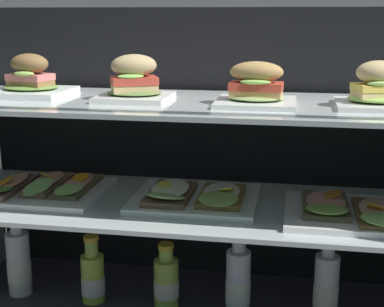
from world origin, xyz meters
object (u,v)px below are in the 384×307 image
(plated_roll_sandwich_far_left, at_px, (31,81))
(juice_bottle_back_left, at_px, (166,282))
(open_sandwich_tray_left_of_center, at_px, (194,196))
(open_sandwich_tray_near_left_corner, at_px, (352,211))
(open_sandwich_tray_center, at_px, (44,188))
(plated_roll_sandwich_near_right_corner, at_px, (377,90))
(plated_roll_sandwich_right_of_center, at_px, (134,83))
(plated_roll_sandwich_far_right, at_px, (256,89))
(juice_bottle_front_right_end, at_px, (326,289))
(juice_bottle_front_middle, at_px, (238,282))
(juice_bottle_tucked_behind, at_px, (93,277))
(juice_bottle_back_center, at_px, (19,264))

(plated_roll_sandwich_far_left, xyz_separation_m, juice_bottle_back_left, (0.39, -0.04, -0.56))
(open_sandwich_tray_left_of_center, distance_m, juice_bottle_back_left, 0.27)
(plated_roll_sandwich_far_left, relative_size, open_sandwich_tray_near_left_corner, 0.62)
(open_sandwich_tray_center, xyz_separation_m, open_sandwich_tray_near_left_corner, (0.85, -0.04, -0.00))
(plated_roll_sandwich_near_right_corner, relative_size, open_sandwich_tray_center, 0.57)
(plated_roll_sandwich_right_of_center, relative_size, plated_roll_sandwich_far_right, 0.94)
(open_sandwich_tray_left_of_center, distance_m, open_sandwich_tray_near_left_corner, 0.42)
(juice_bottle_front_right_end, bearing_deg, juice_bottle_front_middle, 178.62)
(plated_roll_sandwich_far_left, relative_size, juice_bottle_tucked_behind, 1.04)
(open_sandwich_tray_center, bearing_deg, plated_roll_sandwich_right_of_center, 1.38)
(plated_roll_sandwich_far_left, height_order, open_sandwich_tray_near_left_corner, plated_roll_sandwich_far_left)
(open_sandwich_tray_left_of_center, bearing_deg, juice_bottle_back_left, -178.63)
(open_sandwich_tray_near_left_corner, bearing_deg, juice_bottle_back_center, 177.45)
(plated_roll_sandwich_far_left, distance_m, plated_roll_sandwich_far_right, 0.64)
(plated_roll_sandwich_far_right, height_order, open_sandwich_tray_center, plated_roll_sandwich_far_right)
(plated_roll_sandwich_far_left, relative_size, open_sandwich_tray_left_of_center, 0.62)
(open_sandwich_tray_near_left_corner, bearing_deg, juice_bottle_front_right_end, 148.70)
(open_sandwich_tray_near_left_corner, bearing_deg, juice_bottle_front_middle, 172.83)
(juice_bottle_tucked_behind, bearing_deg, juice_bottle_front_right_end, -0.66)
(juice_bottle_front_middle, bearing_deg, juice_bottle_back_center, 179.49)
(open_sandwich_tray_near_left_corner, bearing_deg, juice_bottle_back_left, 174.95)
(plated_roll_sandwich_far_left, xyz_separation_m, open_sandwich_tray_center, (0.04, -0.04, -0.30))
(plated_roll_sandwich_far_right, relative_size, juice_bottle_back_left, 1.04)
(open_sandwich_tray_center, bearing_deg, open_sandwich_tray_near_left_corner, -2.57)
(plated_roll_sandwich_far_left, xyz_separation_m, open_sandwich_tray_left_of_center, (0.47, -0.03, -0.30))
(plated_roll_sandwich_right_of_center, distance_m, juice_bottle_front_right_end, 0.75)
(plated_roll_sandwich_right_of_center, relative_size, juice_bottle_front_right_end, 0.75)
(plated_roll_sandwich_right_of_center, xyz_separation_m, open_sandwich_tray_near_left_corner, (0.57, -0.04, -0.31))
(juice_bottle_front_right_end, bearing_deg, juice_bottle_back_center, 179.26)
(plated_roll_sandwich_near_right_corner, height_order, juice_bottle_front_right_end, plated_roll_sandwich_near_right_corner)
(juice_bottle_back_center, bearing_deg, juice_bottle_tucked_behind, -0.95)
(plated_roll_sandwich_far_right, distance_m, juice_bottle_front_middle, 0.54)
(juice_bottle_front_middle, distance_m, juice_bottle_front_right_end, 0.24)
(juice_bottle_back_center, bearing_deg, plated_roll_sandwich_near_right_corner, -0.56)
(plated_roll_sandwich_far_left, distance_m, plated_roll_sandwich_near_right_corner, 0.93)
(plated_roll_sandwich_right_of_center, distance_m, juice_bottle_back_center, 0.66)
(plated_roll_sandwich_right_of_center, distance_m, open_sandwich_tray_near_left_corner, 0.65)
(plated_roll_sandwich_near_right_corner, relative_size, juice_bottle_front_right_end, 0.79)
(open_sandwich_tray_left_of_center, bearing_deg, juice_bottle_front_middle, -4.24)
(plated_roll_sandwich_near_right_corner, relative_size, open_sandwich_tray_left_of_center, 0.57)
(plated_roll_sandwich_near_right_corner, height_order, open_sandwich_tray_center, plated_roll_sandwich_near_right_corner)
(juice_bottle_tucked_behind, height_order, juice_bottle_back_left, juice_bottle_tucked_behind)
(juice_bottle_tucked_behind, relative_size, juice_bottle_front_right_end, 0.81)
(open_sandwich_tray_center, xyz_separation_m, juice_bottle_back_left, (0.35, 0.01, -0.26))
(plated_roll_sandwich_near_right_corner, height_order, juice_bottle_tucked_behind, plated_roll_sandwich_near_right_corner)
(juice_bottle_back_center, bearing_deg, plated_roll_sandwich_far_left, 32.38)
(juice_bottle_front_right_end, bearing_deg, plated_roll_sandwich_near_right_corner, 1.14)
(open_sandwich_tray_center, bearing_deg, juice_bottle_back_center, 177.63)
(plated_roll_sandwich_far_right, distance_m, open_sandwich_tray_near_left_corner, 0.39)
(plated_roll_sandwich_far_right, xyz_separation_m, open_sandwich_tray_near_left_corner, (0.25, -0.02, -0.30))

